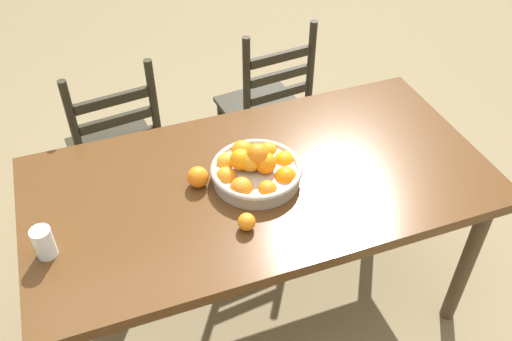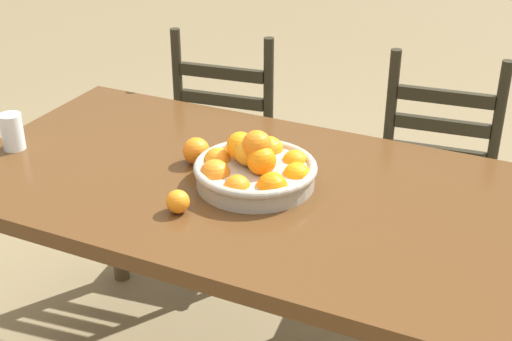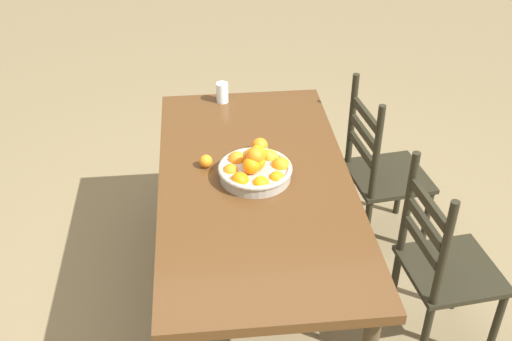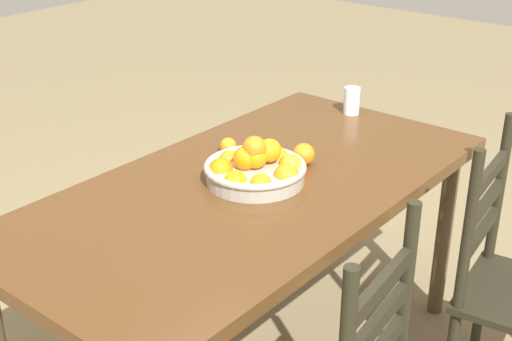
{
  "view_description": "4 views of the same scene",
  "coord_description": "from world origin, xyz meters",
  "px_view_note": "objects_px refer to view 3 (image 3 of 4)",
  "views": [
    {
      "loc": [
        -0.53,
        -1.4,
        2.13
      ],
      "look_at": [
        -0.02,
        0.0,
        0.81
      ],
      "focal_mm": 38.75,
      "sensor_mm": 36.0,
      "label": 1
    },
    {
      "loc": [
        0.71,
        -1.55,
        1.7
      ],
      "look_at": [
        -0.02,
        0.0,
        0.81
      ],
      "focal_mm": 50.44,
      "sensor_mm": 36.0,
      "label": 2
    },
    {
      "loc": [
        2.26,
        -0.23,
        2.37
      ],
      "look_at": [
        -0.02,
        0.0,
        0.81
      ],
      "focal_mm": 43.47,
      "sensor_mm": 36.0,
      "label": 3
    },
    {
      "loc": [
        1.58,
        1.31,
        1.76
      ],
      "look_at": [
        -0.02,
        0.0,
        0.81
      ],
      "focal_mm": 49.47,
      "sensor_mm": 36.0,
      "label": 4
    }
  ],
  "objects_px": {
    "chair_by_cabinet": "(381,173)",
    "orange_loose_0": "(260,146)",
    "drinking_glass": "(222,93)",
    "fruit_bowl": "(256,169)",
    "dining_table": "(256,194)",
    "chair_near_window": "(442,269)",
    "orange_loose_1": "(206,161)"
  },
  "relations": [
    {
      "from": "chair_near_window",
      "to": "orange_loose_1",
      "type": "distance_m",
      "value": 1.16
    },
    {
      "from": "drinking_glass",
      "to": "dining_table",
      "type": "bearing_deg",
      "value": 7.78
    },
    {
      "from": "orange_loose_1",
      "to": "orange_loose_0",
      "type": "bearing_deg",
      "value": 109.7
    },
    {
      "from": "dining_table",
      "to": "orange_loose_1",
      "type": "relative_size",
      "value": 28.19
    },
    {
      "from": "fruit_bowl",
      "to": "chair_near_window",
      "type": "bearing_deg",
      "value": 66.02
    },
    {
      "from": "fruit_bowl",
      "to": "chair_by_cabinet",
      "type": "bearing_deg",
      "value": 120.53
    },
    {
      "from": "chair_near_window",
      "to": "orange_loose_1",
      "type": "bearing_deg",
      "value": 59.22
    },
    {
      "from": "drinking_glass",
      "to": "orange_loose_0",
      "type": "bearing_deg",
      "value": 15.36
    },
    {
      "from": "fruit_bowl",
      "to": "drinking_glass",
      "type": "distance_m",
      "value": 0.75
    },
    {
      "from": "fruit_bowl",
      "to": "orange_loose_1",
      "type": "xyz_separation_m",
      "value": [
        -0.11,
        -0.22,
        -0.02
      ]
    },
    {
      "from": "orange_loose_0",
      "to": "orange_loose_1",
      "type": "distance_m",
      "value": 0.28
    },
    {
      "from": "fruit_bowl",
      "to": "orange_loose_0",
      "type": "relative_size",
      "value": 4.33
    },
    {
      "from": "chair_near_window",
      "to": "drinking_glass",
      "type": "distance_m",
      "value": 1.46
    },
    {
      "from": "dining_table",
      "to": "chair_by_cabinet",
      "type": "height_order",
      "value": "chair_by_cabinet"
    },
    {
      "from": "orange_loose_0",
      "to": "orange_loose_1",
      "type": "xyz_separation_m",
      "value": [
        0.09,
        -0.26,
        -0.01
      ]
    },
    {
      "from": "orange_loose_0",
      "to": "drinking_glass",
      "type": "height_order",
      "value": "drinking_glass"
    },
    {
      "from": "chair_by_cabinet",
      "to": "drinking_glass",
      "type": "bearing_deg",
      "value": 62.81
    },
    {
      "from": "chair_by_cabinet",
      "to": "orange_loose_0",
      "type": "distance_m",
      "value": 0.81
    },
    {
      "from": "dining_table",
      "to": "orange_loose_0",
      "type": "bearing_deg",
      "value": 168.86
    },
    {
      "from": "orange_loose_0",
      "to": "chair_by_cabinet",
      "type": "bearing_deg",
      "value": 108.31
    },
    {
      "from": "fruit_bowl",
      "to": "orange_loose_1",
      "type": "distance_m",
      "value": 0.25
    },
    {
      "from": "chair_near_window",
      "to": "fruit_bowl",
      "type": "bearing_deg",
      "value": 59.79
    },
    {
      "from": "fruit_bowl",
      "to": "drinking_glass",
      "type": "xyz_separation_m",
      "value": [
        -0.74,
        -0.11,
        0.01
      ]
    },
    {
      "from": "fruit_bowl",
      "to": "orange_loose_0",
      "type": "distance_m",
      "value": 0.21
    },
    {
      "from": "chair_by_cabinet",
      "to": "drinking_glass",
      "type": "height_order",
      "value": "chair_by_cabinet"
    },
    {
      "from": "dining_table",
      "to": "chair_near_window",
      "type": "distance_m",
      "value": 0.89
    },
    {
      "from": "dining_table",
      "to": "chair_by_cabinet",
      "type": "xyz_separation_m",
      "value": [
        -0.45,
        0.74,
        -0.25
      ]
    },
    {
      "from": "dining_table",
      "to": "chair_by_cabinet",
      "type": "relative_size",
      "value": 1.76
    },
    {
      "from": "chair_by_cabinet",
      "to": "fruit_bowl",
      "type": "distance_m",
      "value": 0.93
    },
    {
      "from": "chair_by_cabinet",
      "to": "orange_loose_0",
      "type": "bearing_deg",
      "value": 101.28
    },
    {
      "from": "dining_table",
      "to": "fruit_bowl",
      "type": "distance_m",
      "value": 0.12
    },
    {
      "from": "chair_by_cabinet",
      "to": "orange_loose_0",
      "type": "height_order",
      "value": "chair_by_cabinet"
    }
  ]
}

